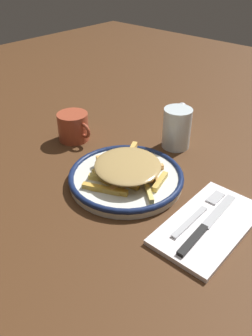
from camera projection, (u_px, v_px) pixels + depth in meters
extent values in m
plane|color=#4A2C16|center=(126.00, 182.00, 0.79)|extent=(2.60, 2.60, 0.00)
cylinder|color=silver|center=(126.00, 179.00, 0.78)|extent=(0.26, 0.26, 0.02)
torus|color=#14224A|center=(126.00, 175.00, 0.78)|extent=(0.26, 0.26, 0.01)
cube|color=#EBC65B|center=(106.00, 176.00, 0.76)|extent=(0.07, 0.02, 0.01)
cube|color=#EAB558|center=(112.00, 159.00, 0.80)|extent=(0.02, 0.07, 0.01)
cube|color=#E3A34E|center=(127.00, 160.00, 0.82)|extent=(0.08, 0.07, 0.01)
cube|color=#E5A357|center=(143.00, 168.00, 0.79)|extent=(0.07, 0.08, 0.01)
cube|color=gold|center=(102.00, 189.00, 0.72)|extent=(0.08, 0.05, 0.01)
cube|color=#F0B360|center=(127.00, 183.00, 0.74)|extent=(0.03, 0.09, 0.01)
cube|color=gold|center=(119.00, 171.00, 0.76)|extent=(0.03, 0.09, 0.01)
cube|color=#E1C867|center=(149.00, 192.00, 0.72)|extent=(0.06, 0.05, 0.01)
cube|color=#E18E48|center=(122.00, 178.00, 0.76)|extent=(0.06, 0.04, 0.01)
cube|color=gold|center=(133.00, 169.00, 0.79)|extent=(0.02, 0.08, 0.01)
cube|color=gold|center=(120.00, 181.00, 0.75)|extent=(0.09, 0.03, 0.01)
cube|color=gold|center=(128.00, 171.00, 0.78)|extent=(0.07, 0.01, 0.01)
cube|color=#D58343|center=(133.00, 174.00, 0.75)|extent=(0.09, 0.04, 0.01)
cube|color=#E9A64D|center=(111.00, 156.00, 0.81)|extent=(0.04, 0.07, 0.01)
cube|color=#DEC45F|center=(109.00, 179.00, 0.75)|extent=(0.09, 0.05, 0.01)
cube|color=gold|center=(127.00, 172.00, 0.76)|extent=(0.01, 0.07, 0.01)
cube|color=gold|center=(136.00, 167.00, 0.77)|extent=(0.06, 0.07, 0.01)
cube|color=gold|center=(113.00, 166.00, 0.80)|extent=(0.03, 0.07, 0.01)
cube|color=gold|center=(109.00, 190.00, 0.72)|extent=(0.08, 0.05, 0.01)
cube|color=#C88841|center=(136.00, 170.00, 0.76)|extent=(0.08, 0.03, 0.01)
cube|color=#DBB450|center=(160.00, 182.00, 0.75)|extent=(0.03, 0.07, 0.01)
cube|color=#C48B40|center=(155.00, 173.00, 0.77)|extent=(0.05, 0.06, 0.01)
cube|color=#E9B152|center=(131.00, 152.00, 0.82)|extent=(0.05, 0.08, 0.01)
cube|color=#F0B458|center=(111.00, 158.00, 0.80)|extent=(0.05, 0.06, 0.01)
cube|color=#EDBF53|center=(107.00, 182.00, 0.75)|extent=(0.08, 0.01, 0.01)
ellipsoid|color=tan|center=(126.00, 166.00, 0.75)|extent=(0.22, 0.22, 0.02)
cube|color=#375C29|center=(109.00, 157.00, 0.78)|extent=(0.00, 0.00, 0.00)
cube|color=#36691B|center=(127.00, 160.00, 0.77)|extent=(0.00, 0.00, 0.00)
cube|color=#326223|center=(124.00, 156.00, 0.78)|extent=(0.00, 0.00, 0.00)
cube|color=#227121|center=(123.00, 153.00, 0.79)|extent=(0.00, 0.00, 0.00)
cube|color=#266E1A|center=(145.00, 165.00, 0.75)|extent=(0.00, 0.00, 0.00)
cube|color=white|center=(208.00, 226.00, 0.66)|extent=(0.13, 0.24, 0.01)
cube|color=silver|center=(190.00, 222.00, 0.66)|extent=(0.01, 0.11, 0.01)
cube|color=silver|center=(215.00, 198.00, 0.72)|extent=(0.02, 0.04, 0.00)
cube|color=black|center=(193.00, 240.00, 0.62)|extent=(0.02, 0.09, 0.01)
cube|color=silver|center=(219.00, 211.00, 0.69)|extent=(0.03, 0.12, 0.00)
cylinder|color=silver|center=(177.00, 128.00, 0.89)|extent=(0.07, 0.07, 0.11)
cylinder|color=#A8462D|center=(73.00, 127.00, 0.93)|extent=(0.08, 0.08, 0.08)
torus|color=#A8462D|center=(84.00, 131.00, 0.91)|extent=(0.04, 0.01, 0.04)
cylinder|color=silver|center=(181.00, 119.00, 0.99)|extent=(0.03, 0.03, 0.06)
sphere|color=#B7BABF|center=(182.00, 107.00, 0.97)|extent=(0.03, 0.03, 0.03)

